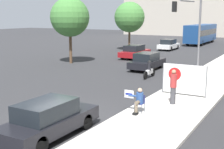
# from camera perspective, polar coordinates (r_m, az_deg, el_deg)

# --- Properties ---
(ground_plane) EXTENTS (160.00, 160.00, 0.00)m
(ground_plane) POSITION_cam_1_polar(r_m,az_deg,el_deg) (14.92, -8.79, -7.63)
(ground_plane) COLOR #303033
(sidewalk_curb) EXTENTS (3.63, 90.00, 0.13)m
(sidewalk_curb) POSITION_cam_1_polar(r_m,az_deg,el_deg) (26.88, 18.74, 0.29)
(sidewalk_curb) COLOR beige
(sidewalk_curb) RESTS_ON ground_plane
(seated_protester) EXTENTS (0.97, 0.77, 1.18)m
(seated_protester) POSITION_cam_1_polar(r_m,az_deg,el_deg) (14.84, 4.87, -4.60)
(seated_protester) COLOR #474C56
(seated_protester) RESTS_ON sidewalk_curb
(jogger_on_sidewalk) EXTENTS (0.34, 0.34, 1.82)m
(jogger_on_sidewalk) POSITION_cam_1_polar(r_m,az_deg,el_deg) (16.45, 11.15, -2.14)
(jogger_on_sidewalk) COLOR #424247
(jogger_on_sidewalk) RESTS_ON sidewalk_curb
(protest_banner) EXTENTS (2.59, 0.06, 1.80)m
(protest_banner) POSITION_cam_1_polar(r_m,az_deg,el_deg) (18.35, 12.97, -0.83)
(protest_banner) COLOR slate
(protest_banner) RESTS_ON sidewalk_curb
(traffic_light_pole) EXTENTS (2.47, 2.23, 5.96)m
(traffic_light_pole) POSITION_cam_1_polar(r_m,az_deg,el_deg) (25.53, 14.08, 9.12)
(traffic_light_pole) COLOR slate
(traffic_light_pole) RESTS_ON sidewalk_curb
(parked_car_curbside) EXTENTS (1.73, 4.46, 1.47)m
(parked_car_curbside) POSITION_cam_1_polar(r_m,az_deg,el_deg) (12.41, -11.52, -7.99)
(parked_car_curbside) COLOR black
(parked_car_curbside) RESTS_ON ground_plane
(car_on_road_nearest) EXTENTS (1.82, 4.39, 1.50)m
(car_on_road_nearest) POSITION_cam_1_polar(r_m,az_deg,el_deg) (27.37, 6.42, 2.42)
(car_on_road_nearest) COLOR black
(car_on_road_nearest) RESTS_ON ground_plane
(car_on_road_midblock) EXTENTS (1.80, 4.76, 1.48)m
(car_on_road_midblock) POSITION_cam_1_polar(r_m,az_deg,el_deg) (34.78, 4.18, 4.21)
(car_on_road_midblock) COLOR maroon
(car_on_road_midblock) RESTS_ON ground_plane
(car_on_road_distant) EXTENTS (1.78, 4.41, 1.48)m
(car_on_road_distant) POSITION_cam_1_polar(r_m,az_deg,el_deg) (43.78, 10.31, 5.40)
(car_on_road_distant) COLOR white
(car_on_road_distant) RESTS_ON ground_plane
(city_bus_on_road) EXTENTS (2.52, 12.03, 3.19)m
(city_bus_on_road) POSITION_cam_1_polar(r_m,az_deg,el_deg) (54.39, 15.97, 7.34)
(city_bus_on_road) COLOR navy
(city_bus_on_road) RESTS_ON ground_plane
(motorcycle_on_road) EXTENTS (0.28, 2.05, 1.34)m
(motorcycle_on_road) POSITION_cam_1_polar(r_m,az_deg,el_deg) (23.82, 6.84, 0.74)
(motorcycle_on_road) COLOR white
(motorcycle_on_road) RESTS_ON ground_plane
(street_tree_near_curb) EXTENTS (3.80, 3.80, 6.42)m
(street_tree_near_curb) POSITION_cam_1_polar(r_m,az_deg,el_deg) (30.96, -7.72, 10.33)
(street_tree_near_curb) COLOR brown
(street_tree_near_curb) RESTS_ON ground_plane
(street_tree_midblock) EXTENTS (4.06, 4.06, 6.49)m
(street_tree_midblock) POSITION_cam_1_polar(r_m,az_deg,el_deg) (42.42, 3.23, 10.42)
(street_tree_midblock) COLOR brown
(street_tree_midblock) RESTS_ON ground_plane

